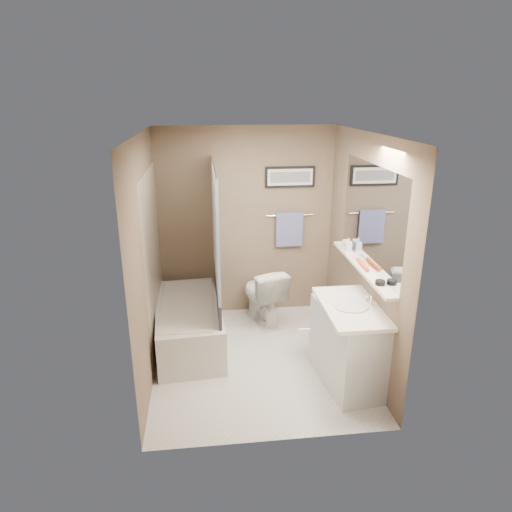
{
  "coord_description": "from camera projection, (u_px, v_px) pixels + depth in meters",
  "views": [
    {
      "loc": [
        -0.52,
        -4.29,
        2.74
      ],
      "look_at": [
        0.0,
        0.15,
        1.15
      ],
      "focal_mm": 32.0,
      "sensor_mm": 36.0,
      "label": 1
    }
  ],
  "objects": [
    {
      "name": "towel",
      "position": [
        289.0,
        229.0,
        5.8
      ],
      "size": [
        0.34,
        0.05,
        0.44
      ],
      "primitive_type": "cube",
      "color": "#8D93CE",
      "rests_on": "towel_bar"
    },
    {
      "name": "wall_left",
      "position": [
        149.0,
        261.0,
        4.47
      ],
      "size": [
        0.04,
        2.5,
        2.4
      ],
      "primitive_type": "cube",
      "color": "brown",
      "rests_on": "ground"
    },
    {
      "name": "glass_jar",
      "position": [
        346.0,
        244.0,
        5.07
      ],
      "size": [
        0.08,
        0.08,
        0.1
      ],
      "primitive_type": "cylinder",
      "color": "silver",
      "rests_on": "shelf"
    },
    {
      "name": "shelf",
      "position": [
        361.0,
        267.0,
        4.6
      ],
      "size": [
        0.12,
        1.6,
        0.03
      ],
      "primitive_type": "cube",
      "color": "silver",
      "rests_on": "wall_right"
    },
    {
      "name": "art_mat",
      "position": [
        290.0,
        177.0,
        5.6
      ],
      "size": [
        0.56,
        0.0,
        0.2
      ],
      "primitive_type": "cube",
      "color": "white",
      "rests_on": "art_frame"
    },
    {
      "name": "mirror",
      "position": [
        371.0,
        216.0,
        4.43
      ],
      "size": [
        0.02,
        1.6,
        1.0
      ],
      "primitive_type": "cube",
      "color": "silver",
      "rests_on": "wall_right"
    },
    {
      "name": "door_handle",
      "position": [
        304.0,
        330.0,
        3.57
      ],
      "size": [
        0.1,
        0.02,
        0.02
      ],
      "primitive_type": "cylinder",
      "rotation": [
        0.0,
        1.57,
        0.0
      ],
      "color": "silver",
      "rests_on": "door"
    },
    {
      "name": "art_image",
      "position": [
        290.0,
        177.0,
        5.6
      ],
      "size": [
        0.5,
        0.0,
        0.13
      ],
      "primitive_type": "cube",
      "color": "#595959",
      "rests_on": "art_mat"
    },
    {
      "name": "pink_comb",
      "position": [
        354.0,
        257.0,
        4.8
      ],
      "size": [
        0.04,
        0.16,
        0.01
      ],
      "primitive_type": "cube",
      "rotation": [
        0.0,
        0.0,
        -0.04
      ],
      "color": "pink",
      "rests_on": "shelf"
    },
    {
      "name": "hair_brush_front",
      "position": [
        364.0,
        266.0,
        4.5
      ],
      "size": [
        0.06,
        0.22,
        0.04
      ],
      "primitive_type": "cylinder",
      "rotation": [
        1.57,
        0.0,
        -0.07
      ],
      "color": "#DE461F",
      "rests_on": "shelf"
    },
    {
      "name": "towel_bar",
      "position": [
        289.0,
        215.0,
        5.76
      ],
      "size": [
        0.6,
        0.02,
        0.02
      ],
      "primitive_type": "cylinder",
      "rotation": [
        0.0,
        1.57,
        0.0
      ],
      "color": "silver",
      "rests_on": "wall_back"
    },
    {
      "name": "soap_bottle",
      "position": [
        348.0,
        245.0,
        4.98
      ],
      "size": [
        0.07,
        0.07,
        0.15
      ],
      "primitive_type": "imported",
      "rotation": [
        0.0,
        0.0,
        0.0
      ],
      "color": "#999999",
      "rests_on": "shelf"
    },
    {
      "name": "faucet_spout",
      "position": [
        371.0,
        300.0,
        4.34
      ],
      "size": [
        0.02,
        0.02,
        0.1
      ],
      "primitive_type": "cylinder",
      "color": "white",
      "rests_on": "countertop"
    },
    {
      "name": "countertop",
      "position": [
        351.0,
        308.0,
        4.34
      ],
      "size": [
        0.54,
        0.96,
        0.04
      ],
      "primitive_type": "cube",
      "color": "white",
      "rests_on": "vanity"
    },
    {
      "name": "tub_rim",
      "position": [
        187.0,
        305.0,
        5.14
      ],
      "size": [
        0.56,
        1.36,
        0.02
      ],
      "primitive_type": "cube",
      "color": "beige",
      "rests_on": "bathtub"
    },
    {
      "name": "door",
      "position": [
        347.0,
        330.0,
        3.56
      ],
      "size": [
        0.8,
        0.02,
        2.0
      ],
      "primitive_type": "cube",
      "color": "silver",
      "rests_on": "wall_front"
    },
    {
      "name": "curtain_rod",
      "position": [
        214.0,
        165.0,
        4.73
      ],
      "size": [
        0.02,
        1.55,
        0.02
      ],
      "primitive_type": "cylinder",
      "rotation": [
        1.57,
        0.0,
        0.0
      ],
      "color": "silver",
      "rests_on": "wall_left"
    },
    {
      "name": "ceiling",
      "position": [
        258.0,
        136.0,
        4.2
      ],
      "size": [
        2.2,
        2.5,
        0.04
      ],
      "primitive_type": "cube",
      "color": "silver",
      "rests_on": "wall_back"
    },
    {
      "name": "wall_front",
      "position": [
        277.0,
        310.0,
        3.44
      ],
      "size": [
        2.2,
        0.04,
        2.4
      ],
      "primitive_type": "cube",
      "color": "brown",
      "rests_on": "ground"
    },
    {
      "name": "wall_back",
      "position": [
        246.0,
        224.0,
        5.74
      ],
      "size": [
        2.2,
        0.04,
        2.4
      ],
      "primitive_type": "cube",
      "color": "brown",
      "rests_on": "ground"
    },
    {
      "name": "curtain_lower",
      "position": [
        218.0,
        294.0,
        5.22
      ],
      "size": [
        0.03,
        1.45,
        0.36
      ],
      "primitive_type": "cube",
      "color": "#262C47",
      "rests_on": "curtain_rod"
    },
    {
      "name": "sink_basin",
      "position": [
        351.0,
        305.0,
        4.33
      ],
      "size": [
        0.34,
        0.34,
        0.01
      ],
      "primitive_type": "cylinder",
      "color": "silver",
      "rests_on": "countertop"
    },
    {
      "name": "faucet_knob",
      "position": [
        367.0,
        298.0,
        4.44
      ],
      "size": [
        0.05,
        0.05,
        0.05
      ],
      "primitive_type": "sphere",
      "color": "silver",
      "rests_on": "countertop"
    },
    {
      "name": "ground",
      "position": [
        258.0,
        359.0,
        4.99
      ],
      "size": [
        2.5,
        2.5,
        0.0
      ],
      "primitive_type": "plane",
      "color": "silver",
      "rests_on": "ground"
    },
    {
      "name": "vanity",
      "position": [
        349.0,
        346.0,
        4.49
      ],
      "size": [
        0.61,
        0.96,
        0.8
      ],
      "primitive_type": "cube",
      "rotation": [
        0.0,
        0.0,
        0.13
      ],
      "color": "silver",
      "rests_on": "ground"
    },
    {
      "name": "candle_bowl_near",
      "position": [
        380.0,
        283.0,
        4.11
      ],
      "size": [
        0.09,
        0.09,
        0.04
      ],
      "primitive_type": "cylinder",
      "color": "black",
      "rests_on": "shelf"
    },
    {
      "name": "wall_right",
      "position": [
        361.0,
        252.0,
        4.71
      ],
      "size": [
        0.04,
        2.5,
        2.4
      ],
      "primitive_type": "cube",
      "color": "brown",
      "rests_on": "ground"
    },
    {
      "name": "bathtub",
      "position": [
        188.0,
        324.0,
        5.23
      ],
      "size": [
        0.81,
        1.55,
        0.5
      ],
      "primitive_type": "cube",
      "rotation": [
        0.0,
        0.0,
        0.08
      ],
      "color": "silver",
      "rests_on": "ground"
    },
    {
      "name": "tile_surround",
      "position": [
        154.0,
        262.0,
        5.01
      ],
      "size": [
        0.02,
        1.55,
        2.0
      ],
      "primitive_type": "cube",
      "color": "#BFA991",
      "rests_on": "wall_left"
    },
    {
      "name": "curtain_upper",
      "position": [
        216.0,
        225.0,
        4.95
      ],
      "size": [
        0.03,
        1.45,
        1.28
      ],
      "primitive_type": "cube",
      "color": "white",
      "rests_on": "curtain_rod"
    },
    {
      "name": "art_frame",
      "position": [
        290.0,
        177.0,
        5.61
      ],
      "size": [
        0.62,
        0.02,
        0.26
      ],
      "primitive_type": "cube",
      "color": "black",
      "rests_on": "wall_back"
    },
    {
      "name": "toilet",
      "position": [
        262.0,
        295.0,
        5.72
      ],
      "size": [
        0.6,
        0.81,
        0.74
      ],
      "primitive_type": "imported",
      "rotation": [
        0.0,
        0.0,
        3.43
      ],
      "color": "white",
      "rests_on": "ground"
    },
    {
      "name": "hair_brush_back",
      "position": [
        361.0,
        263.0,
        4.59
      ],
      "size": [
        0.05,
        0.22,
        0.04
      ],
      "primitive_type": "cylinder",
      "rotation": [
        1.57,
        0.0,
        -0.03
      ],
      "color": "#D24B1D",
      "rests_on": "shelf"
    }
  ]
}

